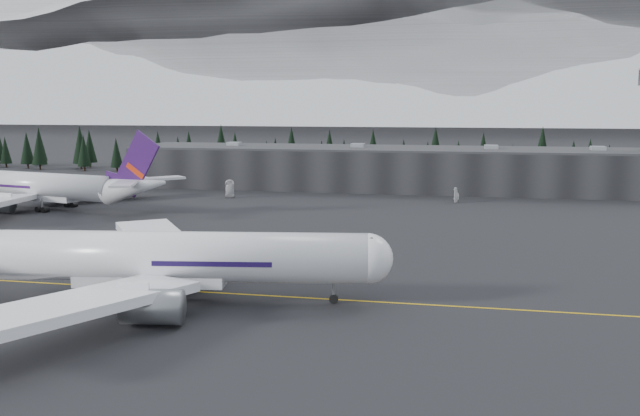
% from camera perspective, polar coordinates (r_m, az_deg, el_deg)
% --- Properties ---
extents(ground, '(1400.00, 1400.00, 0.00)m').
position_cam_1_polar(ground, '(99.07, -2.39, -6.81)').
color(ground, black).
rests_on(ground, ground).
extents(taxiline, '(400.00, 0.40, 0.02)m').
position_cam_1_polar(taxiline, '(97.20, -2.68, -7.11)').
color(taxiline, gold).
rests_on(taxiline, ground).
extents(terminal, '(160.00, 30.00, 12.60)m').
position_cam_1_polar(terminal, '(219.81, 5.62, 3.20)').
color(terminal, black).
rests_on(terminal, ground).
extents(treeline, '(360.00, 20.00, 15.00)m').
position_cam_1_polar(treeline, '(256.42, 6.53, 4.19)').
color(treeline, black).
rests_on(treeline, ground).
extents(mountain_ridge, '(4400.00, 900.00, 420.00)m').
position_cam_1_polar(mountain_ridge, '(1093.23, 10.65, 6.87)').
color(mountain_ridge, white).
rests_on(mountain_ridge, ground).
extents(jet_main, '(70.45, 64.58, 20.81)m').
position_cam_1_polar(jet_main, '(97.34, -15.08, -3.82)').
color(jet_main, white).
rests_on(jet_main, ground).
extents(jet_parked, '(67.04, 61.23, 19.98)m').
position_cam_1_polar(jet_parked, '(187.55, -20.68, 1.61)').
color(jet_parked, silver).
rests_on(jet_parked, ground).
extents(gse_vehicle_a, '(3.02, 5.35, 1.41)m').
position_cam_1_polar(gse_vehicle_a, '(199.00, -7.21, 1.02)').
color(gse_vehicle_a, silver).
rests_on(gse_vehicle_a, ground).
extents(gse_vehicle_b, '(4.34, 2.28, 1.41)m').
position_cam_1_polar(gse_vehicle_b, '(191.09, 10.85, 0.63)').
color(gse_vehicle_b, silver).
rests_on(gse_vehicle_b, ground).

